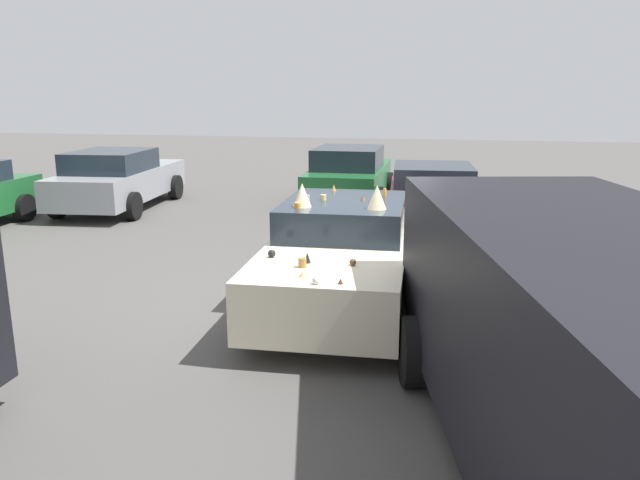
{
  "coord_description": "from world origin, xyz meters",
  "views": [
    {
      "loc": [
        -8.15,
        -1.34,
        2.93
      ],
      "look_at": [
        0.0,
        0.3,
        0.9
      ],
      "focal_mm": 34.7,
      "sensor_mm": 36.0,
      "label": 1
    }
  ],
  "objects_px": {
    "parked_van_near_left": "(596,342)",
    "parked_sedan_near_left": "(349,175)",
    "parked_sedan_row_back_far": "(432,197)",
    "art_car_decorated": "(342,253)",
    "parked_sedan_far_left": "(118,179)"
  },
  "relations": [
    {
      "from": "art_car_decorated",
      "to": "parked_van_near_left",
      "type": "bearing_deg",
      "value": 32.52
    },
    {
      "from": "art_car_decorated",
      "to": "parked_sedan_near_left",
      "type": "bearing_deg",
      "value": -173.82
    },
    {
      "from": "parked_van_near_left",
      "to": "parked_sedan_far_left",
      "type": "height_order",
      "value": "parked_van_near_left"
    },
    {
      "from": "parked_van_near_left",
      "to": "parked_sedan_near_left",
      "type": "bearing_deg",
      "value": 5.44
    },
    {
      "from": "parked_sedan_far_left",
      "to": "parked_sedan_near_left",
      "type": "height_order",
      "value": "parked_sedan_far_left"
    },
    {
      "from": "parked_sedan_near_left",
      "to": "art_car_decorated",
      "type": "bearing_deg",
      "value": -171.74
    },
    {
      "from": "parked_van_near_left",
      "to": "parked_sedan_near_left",
      "type": "height_order",
      "value": "parked_van_near_left"
    },
    {
      "from": "parked_sedan_far_left",
      "to": "parked_sedan_near_left",
      "type": "distance_m",
      "value": 5.88
    },
    {
      "from": "parked_sedan_far_left",
      "to": "parked_sedan_near_left",
      "type": "relative_size",
      "value": 1.08
    },
    {
      "from": "parked_sedan_row_back_far",
      "to": "parked_sedan_near_left",
      "type": "xyz_separation_m",
      "value": [
        2.74,
        2.22,
        0.06
      ]
    },
    {
      "from": "parked_sedan_row_back_far",
      "to": "parked_sedan_near_left",
      "type": "relative_size",
      "value": 0.93
    },
    {
      "from": "art_car_decorated",
      "to": "parked_sedan_row_back_far",
      "type": "xyz_separation_m",
      "value": [
        5.06,
        -1.13,
        -0.03
      ]
    },
    {
      "from": "parked_sedan_far_left",
      "to": "parked_van_near_left",
      "type": "bearing_deg",
      "value": -140.8
    },
    {
      "from": "art_car_decorated",
      "to": "parked_sedan_far_left",
      "type": "relative_size",
      "value": 1.0
    },
    {
      "from": "art_car_decorated",
      "to": "parked_sedan_far_left",
      "type": "height_order",
      "value": "art_car_decorated"
    }
  ]
}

